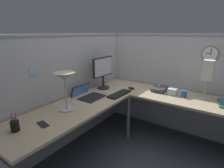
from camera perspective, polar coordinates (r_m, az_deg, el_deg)
The scene contains 19 objects.
ground_plane at distance 2.76m, azimuth 6.41°, elevation -19.21°, with size 6.80×6.80×0.00m, color #383D47.
cubicle_wall_back at distance 2.63m, azimuth -13.94°, elevation -2.05°, with size 2.57×0.12×1.58m.
cubicle_wall_right at distance 3.08m, azimuth 18.98°, elevation 0.24°, with size 0.12×2.37×1.58m.
desk at distance 2.31m, azimuth 6.23°, elevation -8.57°, with size 2.35×2.15×0.73m.
monitor at distance 2.79m, azimuth -2.88°, elevation 4.40°, with size 0.46×0.20×0.50m.
laptop at distance 2.52m, azimuth -8.08°, elevation -3.44°, with size 0.34×0.38×0.22m.
keyboard at distance 2.57m, azimuth 2.39°, elevation -3.21°, with size 0.43×0.14×0.02m, color black.
computer_mouse at distance 2.83m, azimuth 6.18°, elevation -1.32°, with size 0.06×0.10×0.03m, color black.
desk_lamp_dome at distance 2.04m, azimuth -14.98°, elevation 1.35°, with size 0.24×0.24×0.44m.
pen_cup at distance 1.88m, azimuth -28.71°, elevation -11.67°, with size 0.08×0.08×0.18m.
cell_phone at distance 1.91m, azimuth -21.30°, elevation -11.93°, with size 0.07×0.14×0.01m, color black.
office_phone at distance 2.79m, azimuth 14.99°, elevation -1.62°, with size 0.19×0.21×0.11m.
desk_lamp_paper at distance 2.61m, azimuth 28.38°, elevation 3.59°, with size 0.13×0.13×0.53m.
coffee_mug at distance 2.66m, azimuth 21.99°, elevation -2.92°, with size 0.08×0.08×0.10m, color #2D4C8C.
tissue_box at distance 2.71m, azimuth 18.88°, elevation -2.29°, with size 0.12×0.12×0.09m, color silver.
wall_clock at distance 2.85m, azimuth 28.96°, elevation 8.46°, with size 0.04×0.22×0.22m.
pinned_note_leftmost at distance 2.60m, azimuth -11.59°, elevation 4.50°, with size 0.08×0.00×0.08m, color #8CCC99.
pinned_note_middle at distance 2.84m, azimuth -6.49°, elevation 6.83°, with size 0.11×0.00×0.10m, color #99B7E5.
pinned_note_rightmost at distance 2.19m, azimuth -23.84°, elevation 3.67°, with size 0.11×0.00×0.09m, color #99B7E5.
Camera 1 is at (-2.00, -1.02, 1.60)m, focal length 28.49 mm.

